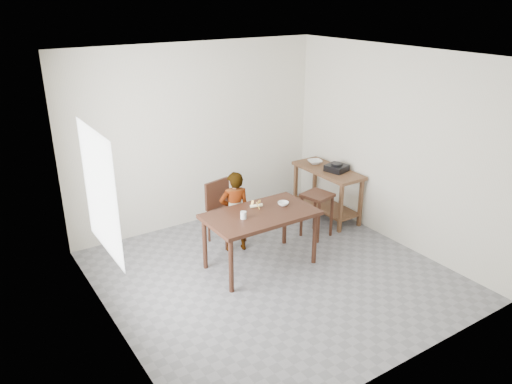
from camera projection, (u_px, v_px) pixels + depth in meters
floor at (273, 276)px, 6.32m from camera, size 4.00×4.00×0.04m
ceiling at (277, 54)px, 5.29m from camera, size 4.00×4.00×0.04m
wall_back at (196, 136)px, 7.37m from camera, size 4.00×0.04×2.70m
wall_front at (412, 243)px, 4.24m from camera, size 4.00×0.04×2.70m
wall_left at (103, 214)px, 4.78m from camera, size 0.04×4.00×2.70m
wall_right at (395, 147)px, 6.83m from camera, size 0.04×4.00×2.70m
window_pane at (100, 192)px, 4.90m from camera, size 0.02×1.10×1.30m
dining_table at (260, 240)px, 6.40m from camera, size 1.40×0.80×0.75m
prep_counter at (327, 193)px, 7.81m from camera, size 0.50×1.20×0.80m
child at (235, 212)px, 6.73m from camera, size 0.48×0.38×1.14m
dining_chair at (227, 213)px, 7.01m from camera, size 0.51×0.51×0.88m
stool at (317, 215)px, 7.21m from camera, size 0.45×0.45×0.66m
glass_tumbler at (243, 215)px, 6.09m from camera, size 0.09×0.09×0.09m
small_bowl at (283, 204)px, 6.48m from camera, size 0.17×0.17×0.05m
banana at (256, 205)px, 6.40m from camera, size 0.22×0.19×0.06m
serving_bowl at (315, 162)px, 7.89m from camera, size 0.28×0.28×0.06m
gas_burner at (337, 168)px, 7.56m from camera, size 0.35×0.35×0.10m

